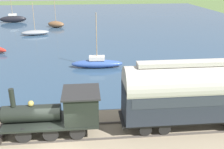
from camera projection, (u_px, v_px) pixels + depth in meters
The scene contains 11 objects.
harbor_water at pixel (77, 24), 56.74m from camera, with size 80.00×80.00×0.01m.
rail_embankment at pixel (59, 137), 16.52m from camera, with size 5.67×56.00×0.64m.
steam_locomotive at pixel (62, 110), 15.87m from camera, with size 2.38×6.27×3.08m.
passenger_coach at pixel (196, 92), 16.34m from camera, with size 2.38×9.55×4.41m.
sailboat_brown at pixel (56, 24), 52.49m from camera, with size 2.87×3.86×9.55m.
sailboat_gray at pixel (35, 32), 45.87m from camera, with size 2.50×4.95×5.50m.
sailboat_blue at pixel (97, 63), 29.67m from camera, with size 1.82×5.89×6.15m.
sailboat_black at pixel (13, 19), 57.94m from camera, with size 1.99×5.78×5.50m.
rowboat_off_pier at pixel (169, 75), 27.26m from camera, with size 1.41×2.10×0.30m.
rowboat_mid_harbor at pixel (162, 101), 21.58m from camera, with size 2.48×2.93×0.32m.
rowboat_far_out at pixel (82, 99), 21.71m from camera, with size 2.61×2.32×0.50m.
Camera 1 is at (-13.08, -1.97, 9.85)m, focal length 42.00 mm.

